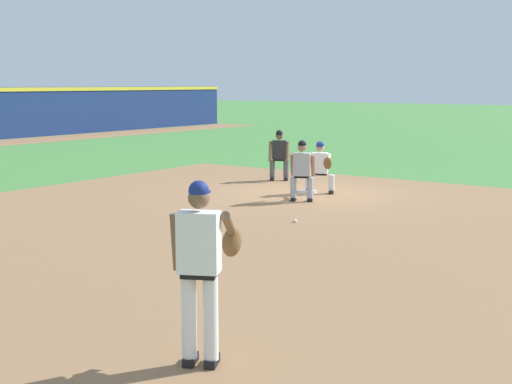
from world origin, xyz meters
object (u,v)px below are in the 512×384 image
object	(u,v)px
baseball	(295,221)
first_baseman	(320,165)
baserunner	(302,168)
umpire	(279,153)
first_base_bag	(307,192)
pitcher	(202,262)

from	to	relation	value
baseball	first_baseman	world-z (taller)	first_baseman
baserunner	umpire	xyz separation A→B (m)	(2.80, 2.48, 0.00)
first_baseman	baseball	bearing A→B (deg)	-157.43
baseball	baserunner	xyz separation A→B (m)	(2.32, 1.26, 0.76)
baseball	baserunner	size ratio (longest dim) A/B	0.05
umpire	first_base_bag	bearing A→B (deg)	-131.23
first_base_bag	umpire	size ratio (longest dim) A/B	0.26
first_base_bag	baserunner	size ratio (longest dim) A/B	0.26
first_base_bag	pitcher	distance (m)	11.32
pitcher	umpire	xyz separation A→B (m)	(11.88, 6.88, -0.27)
pitcher	first_baseman	bearing A→B (deg)	24.10
pitcher	umpire	size ratio (longest dim) A/B	1.27
baseball	pitcher	xyz separation A→B (m)	(-6.77, -3.14, 1.02)
baserunner	umpire	world-z (taller)	same
baseball	first_baseman	xyz separation A→B (m)	(3.60, 1.50, 0.69)
pitcher	baserunner	size ratio (longest dim) A/B	1.27
pitcher	umpire	world-z (taller)	pitcher
baseball	first_base_bag	bearing A→B (deg)	27.51
first_base_bag	baserunner	distance (m)	1.40
first_base_bag	pitcher	xyz separation A→B (m)	(-10.16, -4.91, 1.01)
first_base_bag	pitcher	world-z (taller)	pitcher
baserunner	umpire	size ratio (longest dim) A/B	1.00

